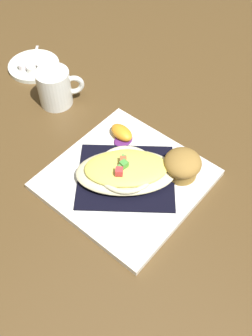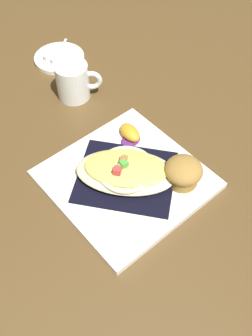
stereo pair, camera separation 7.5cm
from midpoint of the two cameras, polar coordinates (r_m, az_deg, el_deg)
The scene contains 12 objects.
ground_plane at distance 0.79m, azimuth -2.73°, elevation -2.19°, with size 2.60×2.60×0.00m, color #523C20.
square_plate at distance 0.78m, azimuth -2.75°, elevation -1.87°, with size 0.29×0.29×0.01m, color white.
folded_napkin at distance 0.77m, azimuth -2.78°, elevation -1.46°, with size 0.19×0.16×0.00m, color black.
gratin_dish at distance 0.76m, azimuth -2.84°, elevation -0.53°, with size 0.21×0.23×0.05m.
muffin at distance 0.76m, azimuth 5.54°, elevation 0.30°, with size 0.07×0.07×0.05m.
orange_garnish at distance 0.84m, azimuth -3.18°, elevation 4.89°, with size 0.06×0.06×0.03m.
coffee_mug at distance 0.94m, azimuth -12.65°, elevation 11.11°, with size 0.08×0.10×0.09m.
creamer_saucer at distance 1.08m, azimuth -15.41°, elevation 14.19°, with size 0.13×0.13×0.01m, color white.
spoon at distance 1.08m, azimuth -15.47°, elevation 14.78°, with size 0.08×0.07×0.01m.
creamer_cup_0 at distance 1.06m, azimuth -16.99°, elevation 14.06°, with size 0.02×0.02×0.02m, color white.
creamer_cup_1 at distance 1.05m, azimuth -15.85°, elevation 13.76°, with size 0.02×0.02×0.02m, color white.
creamer_cup_2 at distance 1.05m, azimuth -14.47°, elevation 14.22°, with size 0.02×0.02×0.02m, color white.
Camera 1 is at (-0.35, 0.31, 0.63)m, focal length 41.37 mm.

